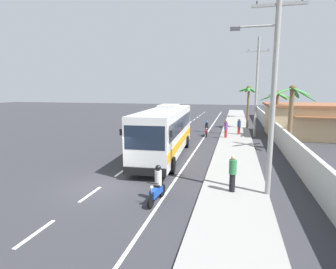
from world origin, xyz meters
name	(u,v)px	position (x,y,z in m)	size (l,w,h in m)	color
ground_plane	(101,186)	(0.00, 0.00, 0.00)	(160.00, 160.00, 0.00)	#303035
sidewalk_kerb	(235,151)	(6.80, 10.00, 0.07)	(3.20, 90.00, 0.14)	gray
lane_markings	(189,139)	(2.20, 14.60, 0.00)	(3.72, 71.00, 0.01)	white
boundary_wall	(278,135)	(10.60, 14.00, 0.91)	(0.24, 60.00, 1.83)	#B2B2AD
coach_bus_foreground	(165,130)	(1.64, 7.10, 2.00)	(3.43, 11.93, 3.85)	silver
motorcycle_beside_bus	(207,130)	(3.71, 17.04, 0.67)	(0.56, 1.96, 1.65)	black
motorcycle_trailing	(157,187)	(3.41, -1.17, 0.68)	(0.56, 1.96, 1.68)	black
pedestrian_near_kerb	(226,129)	(5.81, 15.81, 1.06)	(0.36, 0.36, 1.75)	red
pedestrian_midwalk	(239,126)	(7.13, 18.19, 1.04)	(0.36, 0.36, 1.71)	red
pedestrian_far_walk	(233,173)	(6.69, 0.54, 1.08)	(0.36, 0.36, 1.79)	black
utility_pole_nearest	(273,82)	(8.28, 0.65, 5.36)	(3.14, 0.24, 10.10)	#9E9E99
utility_pole_mid	(257,86)	(8.73, 17.68, 5.37)	(2.34, 0.24, 10.31)	#9E9E99
palm_nearest	(249,94)	(8.79, 37.71, 4.23)	(2.58, 2.76, 5.54)	brown
palm_second	(248,97)	(8.20, 23.52, 4.13)	(2.68, 2.76, 5.52)	brown
palm_third	(291,106)	(11.08, 11.37, 3.69)	(3.67, 3.71, 5.39)	brown
palm_fourth	(277,105)	(10.77, 17.25, 3.43)	(3.61, 3.22, 4.93)	brown
roadside_building	(332,121)	(16.62, 19.32, 1.77)	(13.49, 8.08, 3.51)	tan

